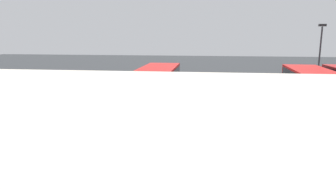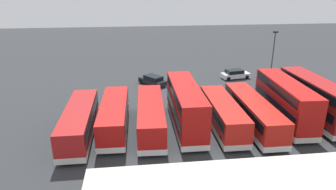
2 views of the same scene
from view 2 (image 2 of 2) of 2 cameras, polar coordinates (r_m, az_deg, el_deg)
The scene contains 13 objects.
ground_plane at distance 42.38m, azimuth 3.26°, elevation 0.49°, with size 140.00×140.00×0.00m, color #2D3033.
bus_double_decker_near_end at distance 36.84m, azimuth 25.67°, elevation -0.59°, with size 2.71×11.40×4.55m.
bus_double_decker_second at distance 34.88m, azimuth 21.04°, elevation -1.02°, with size 3.05×11.09×4.55m.
bus_single_deck_third at distance 33.07m, azimuth 15.63°, elevation -3.08°, with size 2.68×12.04×2.95m.
bus_single_deck_fourth at distance 31.93m, azimuth 10.22°, elevation -3.48°, with size 2.75×10.62×2.95m.
bus_double_decker_fifth at distance 31.33m, azimuth 3.32°, elevation -2.01°, with size 2.67×11.21×4.55m.
bus_single_deck_sixth at distance 31.18m, azimuth -3.27°, elevation -3.77°, with size 3.09×11.66×2.95m.
bus_single_deck_seventh at distance 31.54m, azimuth -10.05°, elevation -3.77°, with size 2.88×10.75×2.95m.
bus_single_deck_far_end at distance 31.03m, azimuth -16.27°, elevation -4.72°, with size 2.63×11.30×2.95m.
car_hatchback_silver at distance 49.56m, azimuth 12.45°, elevation 3.83°, with size 4.65×2.49×1.43m.
car_small_green at distance 45.38m, azimuth -2.87°, elevation 2.77°, with size 4.17×4.63×1.43m.
lamp_post_tall at distance 46.64m, azimuth 19.05°, elevation 7.21°, with size 0.70×0.30×7.97m.
waste_bin_yellow at distance 43.20m, azimuth 17.15°, elevation 0.65°, with size 0.60×0.60×0.95m, color #333338.
Camera 2 is at (7.21, 39.25, 14.27)m, focal length 32.56 mm.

